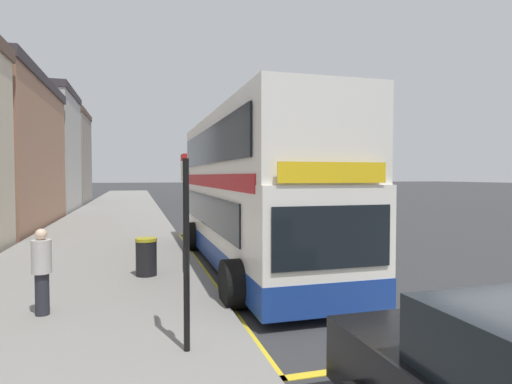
{
  "coord_description": "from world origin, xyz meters",
  "views": [
    {
      "loc": [
        -5.71,
        -4.46,
        2.67
      ],
      "look_at": [
        -1.77,
        9.44,
        2.1
      ],
      "focal_mm": 29.67,
      "sensor_mm": 36.0,
      "label": 1
    }
  ],
  "objects_px": {
    "parked_car_teal_far": "(212,191)",
    "pedestrian_waiting_near_sign": "(42,268)",
    "double_decker_bus": "(250,196)",
    "litter_bin": "(146,257)",
    "bus_stop_sign": "(186,236)"
  },
  "relations": [
    {
      "from": "double_decker_bus",
      "to": "litter_bin",
      "type": "height_order",
      "value": "double_decker_bus"
    },
    {
      "from": "litter_bin",
      "to": "bus_stop_sign",
      "type": "bearing_deg",
      "value": -84.58
    },
    {
      "from": "double_decker_bus",
      "to": "parked_car_teal_far",
      "type": "relative_size",
      "value": 2.61
    },
    {
      "from": "parked_car_teal_far",
      "to": "litter_bin",
      "type": "xyz_separation_m",
      "value": [
        -8.35,
        -38.54,
        -0.18
      ]
    },
    {
      "from": "double_decker_bus",
      "to": "litter_bin",
      "type": "distance_m",
      "value": 3.54
    },
    {
      "from": "double_decker_bus",
      "to": "parked_car_teal_far",
      "type": "distance_m",
      "value": 37.81
    },
    {
      "from": "pedestrian_waiting_near_sign",
      "to": "litter_bin",
      "type": "distance_m",
      "value": 3.24
    },
    {
      "from": "parked_car_teal_far",
      "to": "pedestrian_waiting_near_sign",
      "type": "xyz_separation_m",
      "value": [
        -10.24,
        -41.15,
        0.19
      ]
    },
    {
      "from": "litter_bin",
      "to": "pedestrian_waiting_near_sign",
      "type": "bearing_deg",
      "value": -125.83
    },
    {
      "from": "bus_stop_sign",
      "to": "pedestrian_waiting_near_sign",
      "type": "relative_size",
      "value": 1.81
    },
    {
      "from": "bus_stop_sign",
      "to": "parked_car_teal_far",
      "type": "relative_size",
      "value": 0.68
    },
    {
      "from": "bus_stop_sign",
      "to": "double_decker_bus",
      "type": "bearing_deg",
      "value": 66.63
    },
    {
      "from": "pedestrian_waiting_near_sign",
      "to": "litter_bin",
      "type": "bearing_deg",
      "value": 54.17
    },
    {
      "from": "pedestrian_waiting_near_sign",
      "to": "litter_bin",
      "type": "relative_size",
      "value": 1.65
    },
    {
      "from": "double_decker_bus",
      "to": "litter_bin",
      "type": "xyz_separation_m",
      "value": [
        -3.03,
        -1.13,
        -1.45
      ]
    }
  ]
}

